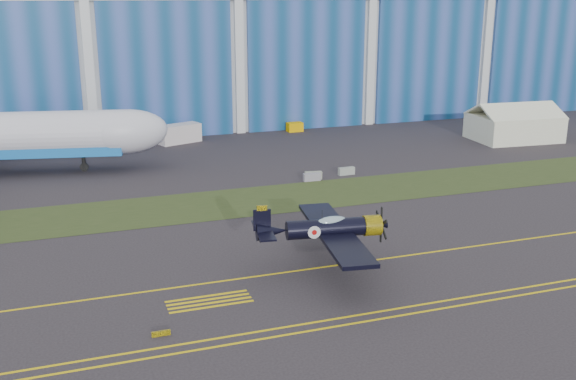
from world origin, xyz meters
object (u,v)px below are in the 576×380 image
object	(u,v)px
shipping_container	(179,134)
tent	(515,121)
tug	(295,127)
warbird	(326,228)

from	to	relation	value
shipping_container	tent	bearing A→B (deg)	-36.69
shipping_container	tug	xyz separation A→B (m)	(18.72, 2.38, -0.63)
tug	warbird	bearing A→B (deg)	-108.49
tent	shipping_container	world-z (taller)	tent
tent	tug	size ratio (longest dim) A/B	5.24
warbird	shipping_container	size ratio (longest dim) A/B	2.55
warbird	tent	size ratio (longest dim) A/B	1.24
warbird	shipping_container	xyz separation A→B (m)	(-2.27, 50.73, -2.16)
shipping_container	tug	size ratio (longest dim) A/B	2.55
warbird	tug	xyz separation A→B (m)	(16.45, 53.11, -2.79)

